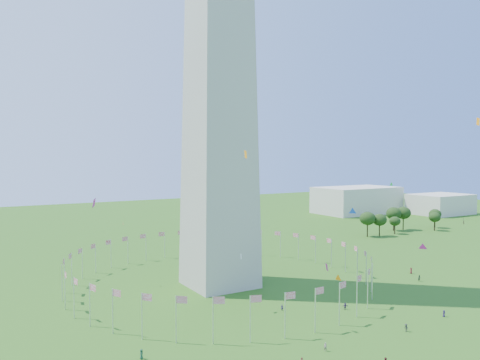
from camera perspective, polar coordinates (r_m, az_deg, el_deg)
ground at (r=91.79m, az=13.39°, el=-19.59°), size 600.00×600.00×0.00m
flag_ring at (r=129.20m, az=-2.50°, el=-10.75°), size 80.24×80.24×9.00m
gov_building_east_a at (r=298.21m, az=14.03°, el=-2.38°), size 50.00×30.00×16.00m
gov_building_east_b at (r=309.28m, az=23.25°, el=-2.71°), size 35.00×25.00×12.00m
crowd at (r=100.72m, az=19.93°, el=-17.10°), size 97.23×63.13×1.99m
kites_aloft at (r=113.93m, az=10.25°, el=-5.78°), size 109.93×76.47×38.68m
tree_line_east at (r=228.06m, az=18.72°, el=-4.80°), size 53.48×15.69×10.91m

